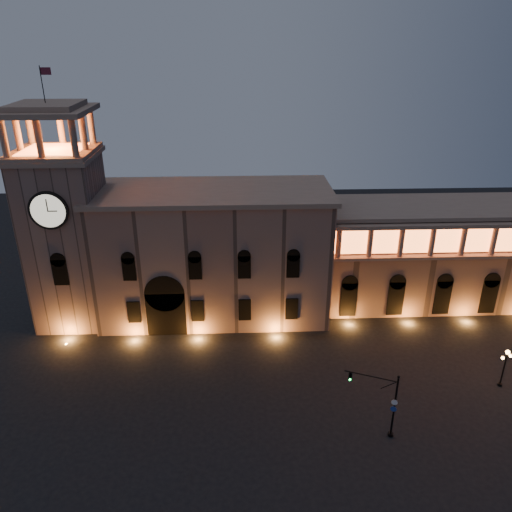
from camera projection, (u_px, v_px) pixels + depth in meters
name	position (u px, v px, depth m)	size (l,w,h in m)	color
ground	(228.00, 421.00, 50.26)	(160.00, 160.00, 0.00)	black
government_building	(213.00, 253.00, 66.57)	(30.80, 12.80, 17.60)	#805F53
clock_tower	(67.00, 232.00, 63.49)	(9.80, 9.80, 32.40)	#805F53
colonnade_wing	(456.00, 253.00, 70.25)	(40.60, 11.50, 14.50)	#7B5A4E
traffic_light	(385.00, 403.00, 47.14)	(4.86, 2.22, 7.15)	black
street_lamp_near	(505.00, 365.00, 54.10)	(1.56, 0.68, 4.67)	black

